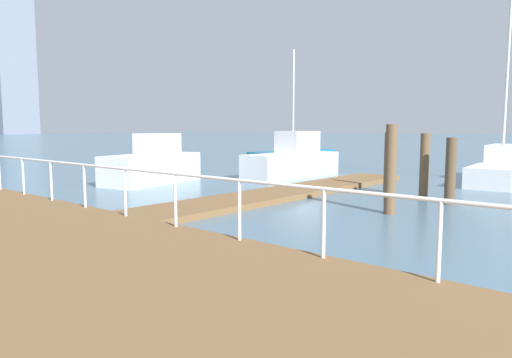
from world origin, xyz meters
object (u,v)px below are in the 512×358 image
(moored_boat_1, at_px, (503,167))
(moored_boat_2, at_px, (153,165))
(moored_boat_3, at_px, (293,160))
(moored_boat_0, at_px, (294,153))

(moored_boat_1, height_order, moored_boat_2, moored_boat_1)
(moored_boat_2, distance_m, moored_boat_3, 6.72)
(moored_boat_0, height_order, moored_boat_3, moored_boat_0)
(moored_boat_2, bearing_deg, moored_boat_0, 9.00)
(moored_boat_0, distance_m, moored_boat_3, 8.44)
(moored_boat_2, relative_size, moored_boat_3, 0.90)
(moored_boat_3, bearing_deg, moored_boat_0, 35.68)
(moored_boat_2, bearing_deg, moored_boat_3, -25.29)
(moored_boat_2, height_order, moored_boat_3, moored_boat_3)
(moored_boat_0, bearing_deg, moored_boat_1, -101.38)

